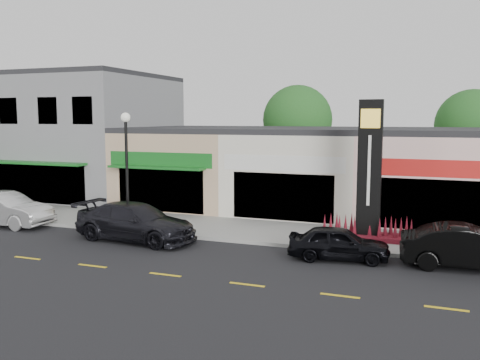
{
  "coord_description": "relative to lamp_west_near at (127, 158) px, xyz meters",
  "views": [
    {
      "loc": [
        5.33,
        -18.0,
        5.38
      ],
      "look_at": [
        -2.85,
        4.0,
        2.5
      ],
      "focal_mm": 38.0,
      "sensor_mm": 36.0,
      "label": 1
    }
  ],
  "objects": [
    {
      "name": "car_white_van",
      "position": [
        -6.44,
        -1.2,
        -2.64
      ],
      "size": [
        1.8,
        5.07,
        1.66
      ],
      "primitive_type": "imported",
      "rotation": [
        0.0,
        0.0,
        1.58
      ],
      "color": "silver",
      "rests_on": "ground"
    },
    {
      "name": "shop_beige",
      "position": [
        -0.5,
        8.96,
        -1.08
      ],
      "size": [
        7.0,
        10.85,
        4.8
      ],
      "color": "tan",
      "rests_on": "ground"
    },
    {
      "name": "curb",
      "position": [
        8.0,
        -0.4,
        -3.4
      ],
      "size": [
        52.0,
        0.2,
        0.15
      ],
      "primitive_type": "cube",
      "color": "gray",
      "rests_on": "ground"
    },
    {
      "name": "sidewalk",
      "position": [
        8.0,
        1.85,
        -3.4
      ],
      "size": [
        52.0,
        4.3,
        0.15
      ],
      "primitive_type": "cube",
      "color": "gray",
      "rests_on": "ground"
    },
    {
      "name": "building_grey_2story",
      "position": [
        -10.0,
        8.98,
        0.67
      ],
      "size": [
        12.0,
        10.95,
        8.3
      ],
      "color": "slate",
      "rests_on": "ground"
    },
    {
      "name": "shop_pink_w",
      "position": [
        13.5,
        8.97,
        -1.08
      ],
      "size": [
        7.0,
        10.01,
        4.8
      ],
      "color": "beige",
      "rests_on": "ground"
    },
    {
      "name": "car_black_sedan",
      "position": [
        10.28,
        -1.52,
        -2.83
      ],
      "size": [
        2.02,
        3.97,
        1.3
      ],
      "primitive_type": "imported",
      "rotation": [
        0.0,
        0.0,
        1.7
      ],
      "color": "black",
      "rests_on": "ground"
    },
    {
      "name": "car_dark_sedan",
      "position": [
        1.38,
        -1.54,
        -2.65
      ],
      "size": [
        2.85,
        5.87,
        1.64
      ],
      "primitive_type": "imported",
      "rotation": [
        0.0,
        0.0,
        1.47
      ],
      "color": "black",
      "rests_on": "ground"
    },
    {
      "name": "pylon_sign",
      "position": [
        11.0,
        1.7,
        -1.2
      ],
      "size": [
        4.2,
        1.3,
        6.0
      ],
      "color": "#5B0F1C",
      "rests_on": "sidewalk"
    },
    {
      "name": "shop_cream",
      "position": [
        6.5,
        8.97,
        -1.08
      ],
      "size": [
        7.0,
        10.01,
        4.8
      ],
      "color": "beige",
      "rests_on": "ground"
    },
    {
      "name": "tree_rear_mid",
      "position": [
        16.0,
        17.0,
        1.41
      ],
      "size": [
        4.8,
        4.8,
        7.29
      ],
      "color": "#382619",
      "rests_on": "ground"
    },
    {
      "name": "ground",
      "position": [
        8.0,
        -2.5,
        -3.48
      ],
      "size": [
        120.0,
        120.0,
        0.0
      ],
      "primitive_type": "plane",
      "color": "black",
      "rests_on": "ground"
    },
    {
      "name": "tree_rear_west",
      "position": [
        4.0,
        17.0,
        1.74
      ],
      "size": [
        5.2,
        5.2,
        7.83
      ],
      "color": "#382619",
      "rests_on": "ground"
    },
    {
      "name": "car_black_conv",
      "position": [
        14.85,
        -1.1,
        -2.7
      ],
      "size": [
        1.97,
        4.83,
        1.56
      ],
      "primitive_type": "imported",
      "rotation": [
        0.0,
        0.0,
        1.64
      ],
      "color": "black",
      "rests_on": "ground"
    },
    {
      "name": "lamp_west_near",
      "position": [
        0.0,
        0.0,
        0.0
      ],
      "size": [
        0.44,
        0.44,
        5.47
      ],
      "color": "black",
      "rests_on": "sidewalk"
    }
  ]
}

